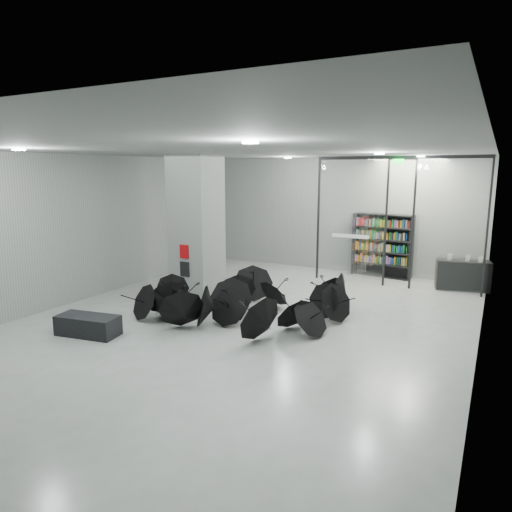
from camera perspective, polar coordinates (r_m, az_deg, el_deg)
The scene contains 10 objects.
room at distance 10.16m, azimuth -2.49°, elevation 6.48°, with size 14.00×14.02×4.01m.
column at distance 13.26m, azimuth -7.42°, elevation 3.73°, with size 1.20×1.20×4.00m, color slate.
fire_cabinet at distance 12.87m, azimuth -8.94°, elevation 0.55°, with size 0.28×0.04×0.38m, color #A50A07.
info_panel at distance 12.96m, azimuth -8.88°, elevation -1.63°, with size 0.30×0.03×0.42m, color black.
exit_sign at distance 14.30m, azimuth 17.28°, elevation 11.16°, with size 0.30×0.06×0.15m, color #0CE533.
glass_partition at distance 14.56m, azimuth 17.04°, elevation 4.69°, with size 5.06×0.08×4.00m.
bench at distance 10.83m, azimuth -20.20°, elevation -8.11°, with size 1.37×0.59×0.44m, color black.
bookshelf at distance 16.05m, azimuth 15.45°, elevation 1.27°, with size 1.94×0.39×2.13m, color black, non-canonical shape.
shop_counter at distance 15.20m, azimuth 24.33°, elevation -2.18°, with size 1.50×0.60×0.90m, color black.
umbrella_cluster at distance 11.23m, azimuth -1.59°, elevation -6.32°, with size 5.33×4.61×1.33m.
Camera 1 is at (5.13, -8.73, 3.59)m, focal length 32.11 mm.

